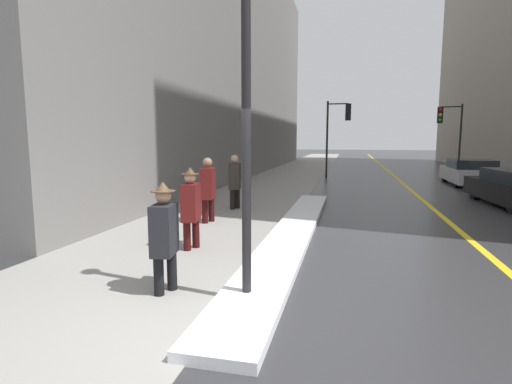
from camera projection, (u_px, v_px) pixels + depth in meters
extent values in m
plane|color=#2D2D30|center=(208.00, 335.00, 4.36)|extent=(160.00, 160.00, 0.00)
cube|color=gray|center=(276.00, 183.00, 19.29)|extent=(4.00, 80.00, 0.01)
cube|color=gold|center=(407.00, 187.00, 17.94)|extent=(0.16, 80.00, 0.00)
cube|color=white|center=(293.00, 232.00, 8.96)|extent=(0.87, 10.94, 0.13)
cube|color=slate|center=(210.00, 52.00, 24.28)|extent=(6.00, 36.00, 14.80)
cylinder|color=black|center=(246.00, 127.00, 4.98)|extent=(0.12, 0.12, 4.55)
cylinder|color=black|center=(327.00, 140.00, 22.07)|extent=(0.11, 0.11, 4.19)
cylinder|color=black|center=(338.00, 104.00, 21.70)|extent=(1.10, 0.10, 0.07)
cube|color=black|center=(348.00, 112.00, 21.65)|extent=(0.30, 0.21, 0.90)
sphere|color=red|center=(348.00, 107.00, 21.73)|extent=(0.19, 0.19, 0.19)
sphere|color=orange|center=(348.00, 112.00, 21.77)|extent=(0.19, 0.19, 0.19)
sphere|color=green|center=(348.00, 118.00, 21.80)|extent=(0.19, 0.19, 0.19)
cylinder|color=black|center=(460.00, 141.00, 22.36)|extent=(0.11, 0.11, 4.08)
cylinder|color=black|center=(451.00, 107.00, 22.28)|extent=(1.10, 0.17, 0.07)
cube|color=black|center=(440.00, 115.00, 22.51)|extent=(0.32, 0.23, 0.90)
sphere|color=red|center=(441.00, 110.00, 22.36)|extent=(0.19, 0.19, 0.19)
sphere|color=orange|center=(440.00, 115.00, 22.40)|extent=(0.19, 0.19, 0.19)
sphere|color=green|center=(440.00, 120.00, 22.44)|extent=(0.19, 0.19, 0.19)
cylinder|color=black|center=(172.00, 263.00, 5.60)|extent=(0.14, 0.14, 0.79)
cylinder|color=black|center=(159.00, 268.00, 5.40)|extent=(0.14, 0.14, 0.79)
cube|color=black|center=(164.00, 230.00, 5.43)|extent=(0.35, 0.52, 0.69)
sphere|color=tan|center=(163.00, 195.00, 5.37)|extent=(0.21, 0.21, 0.21)
cylinder|color=#4C3823|center=(163.00, 191.00, 5.36)|extent=(0.33, 0.33, 0.01)
cone|color=#4C3823|center=(163.00, 186.00, 5.36)|extent=(0.20, 0.20, 0.13)
cube|color=black|center=(171.00, 234.00, 5.79)|extent=(0.13, 0.23, 0.28)
cylinder|color=#340C0C|center=(196.00, 228.00, 7.80)|extent=(0.14, 0.14, 0.81)
cylinder|color=#340C0C|center=(187.00, 230.00, 7.59)|extent=(0.14, 0.14, 0.81)
cube|color=#561414|center=(191.00, 202.00, 7.63)|extent=(0.36, 0.53, 0.71)
sphere|color=tan|center=(190.00, 177.00, 7.56)|extent=(0.22, 0.22, 0.22)
cylinder|color=#4C3823|center=(190.00, 174.00, 7.55)|extent=(0.34, 0.34, 0.01)
cone|color=#4C3823|center=(190.00, 170.00, 7.55)|extent=(0.21, 0.21, 0.13)
cube|color=black|center=(195.00, 207.00, 7.99)|extent=(0.13, 0.23, 0.28)
cylinder|color=#340C0C|center=(211.00, 205.00, 10.29)|extent=(0.16, 0.16, 0.89)
cylinder|color=#340C0C|center=(205.00, 206.00, 10.06)|extent=(0.16, 0.16, 0.89)
cube|color=#561414|center=(208.00, 183.00, 10.10)|extent=(0.40, 0.58, 0.78)
sphere|color=#8C664C|center=(207.00, 162.00, 10.03)|extent=(0.24, 0.24, 0.24)
cylinder|color=black|center=(237.00, 194.00, 12.28)|extent=(0.16, 0.16, 0.89)
cylinder|color=black|center=(232.00, 195.00, 12.05)|extent=(0.16, 0.16, 0.89)
cube|color=#2D2823|center=(235.00, 176.00, 12.09)|extent=(0.39, 0.58, 0.78)
sphere|color=tan|center=(235.00, 159.00, 12.02)|extent=(0.24, 0.24, 0.24)
cylinder|color=black|center=(476.00, 190.00, 14.19)|extent=(0.27, 0.67, 0.66)
cube|color=#B2B2B7|center=(470.00, 175.00, 18.69)|extent=(1.92, 4.17, 0.62)
cube|color=black|center=(471.00, 164.00, 18.52)|extent=(1.75, 2.18, 0.41)
cylinder|color=black|center=(445.00, 174.00, 20.13)|extent=(0.21, 0.72, 0.72)
cylinder|color=black|center=(481.00, 175.00, 19.74)|extent=(0.21, 0.72, 0.72)
cylinder|color=black|center=(457.00, 179.00, 17.66)|extent=(0.21, 0.72, 0.72)
cylinder|color=black|center=(498.00, 180.00, 17.27)|extent=(0.21, 0.72, 0.72)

